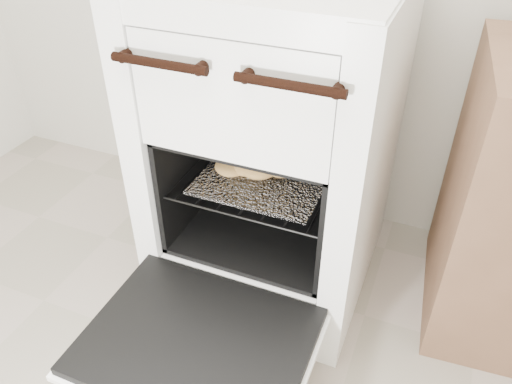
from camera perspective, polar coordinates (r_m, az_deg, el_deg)
stove at (r=1.52m, az=2.27°, el=4.82°), size 0.64×0.72×0.99m
oven_door at (r=1.33m, az=-6.66°, el=-16.69°), size 0.58×0.45×0.04m
oven_rack at (r=1.49m, az=1.26°, el=1.89°), size 0.47×0.45×0.01m
foil_sheet at (r=1.47m, az=0.96°, el=1.67°), size 0.36×0.32×0.01m
baked_rolls at (r=1.48m, az=-0.05°, el=3.28°), size 0.26×0.24×0.06m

